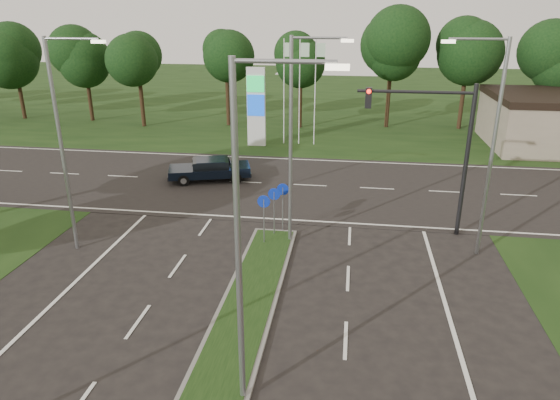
# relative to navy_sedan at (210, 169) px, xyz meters

# --- Properties ---
(verge_far) EXTENTS (160.00, 50.00, 0.02)m
(verge_far) POSITION_rel_navy_sedan_xyz_m (5.25, 30.87, -0.73)
(verge_far) COLOR black
(verge_far) RESTS_ON ground
(cross_road) EXTENTS (160.00, 12.00, 0.02)m
(cross_road) POSITION_rel_navy_sedan_xyz_m (5.25, -0.13, -0.73)
(cross_road) COLOR black
(cross_road) RESTS_ON ground
(streetlight_median_near) EXTENTS (2.53, 0.22, 9.00)m
(streetlight_median_near) POSITION_rel_navy_sedan_xyz_m (6.25, -18.13, 4.35)
(streetlight_median_near) COLOR gray
(streetlight_median_near) RESTS_ON ground
(streetlight_median_far) EXTENTS (2.53, 0.22, 9.00)m
(streetlight_median_far) POSITION_rel_navy_sedan_xyz_m (6.25, -8.13, 4.35)
(streetlight_median_far) COLOR gray
(streetlight_median_far) RESTS_ON ground
(streetlight_left_far) EXTENTS (2.53, 0.22, 9.00)m
(streetlight_left_far) POSITION_rel_navy_sedan_xyz_m (-3.05, -10.13, 4.35)
(streetlight_left_far) COLOR gray
(streetlight_left_far) RESTS_ON ground
(streetlight_right_far) EXTENTS (2.53, 0.22, 9.00)m
(streetlight_right_far) POSITION_rel_navy_sedan_xyz_m (14.05, -8.13, 4.35)
(streetlight_right_far) COLOR gray
(streetlight_right_far) RESTS_ON ground
(traffic_signal) EXTENTS (5.10, 0.42, 7.00)m
(traffic_signal) POSITION_rel_navy_sedan_xyz_m (12.44, -6.13, 3.92)
(traffic_signal) COLOR black
(traffic_signal) RESTS_ON ground
(median_signs) EXTENTS (1.16, 1.76, 2.38)m
(median_signs) POSITION_rel_navy_sedan_xyz_m (5.25, -7.73, 0.98)
(median_signs) COLOR gray
(median_signs) RESTS_ON ground
(gas_pylon) EXTENTS (5.80, 1.26, 8.00)m
(gas_pylon) POSITION_rel_navy_sedan_xyz_m (1.47, 8.92, 2.47)
(gas_pylon) COLOR silver
(gas_pylon) RESTS_ON ground
(treeline_far) EXTENTS (6.00, 6.00, 9.90)m
(treeline_far) POSITION_rel_navy_sedan_xyz_m (5.35, 15.80, 6.10)
(treeline_far) COLOR black
(treeline_far) RESTS_ON ground
(navy_sedan) EXTENTS (5.30, 3.35, 1.36)m
(navy_sedan) POSITION_rel_navy_sedan_xyz_m (0.00, 0.00, 0.00)
(navy_sedan) COLOR black
(navy_sedan) RESTS_ON ground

